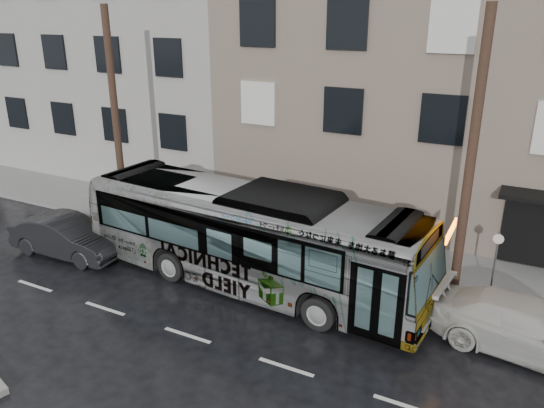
{
  "coord_description": "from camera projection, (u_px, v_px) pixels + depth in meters",
  "views": [
    {
      "loc": [
        8.23,
        -13.07,
        8.94
      ],
      "look_at": [
        0.2,
        2.5,
        2.49
      ],
      "focal_mm": 35.0,
      "sensor_mm": 36.0,
      "label": 1
    }
  ],
  "objects": [
    {
      "name": "bus",
      "position": [
        250.0,
        237.0,
        17.82
      ],
      "size": [
        12.75,
        3.91,
        3.5
      ],
      "primitive_type": "imported",
      "rotation": [
        0.0,
        0.0,
        1.49
      ],
      "color": "#B2B2B2",
      "rests_on": "ground"
    },
    {
      "name": "building_grey",
      "position": [
        106.0,
        25.0,
        34.36
      ],
      "size": [
        26.0,
        15.0,
        16.0
      ],
      "primitive_type": "cube",
      "color": "#A4A19B",
      "rests_on": "ground"
    },
    {
      "name": "utility_pole_rear",
      "position": [
        116.0,
        120.0,
        21.91
      ],
      "size": [
        0.3,
        0.3,
        9.0
      ],
      "primitive_type": "cylinder",
      "color": "#462E23",
      "rests_on": "sidewalk"
    },
    {
      "name": "utility_pole_front",
      "position": [
        471.0,
        161.0,
        15.88
      ],
      "size": [
        0.3,
        0.3,
        9.0
      ],
      "primitive_type": "cylinder",
      "color": "#462E23",
      "rests_on": "sidewalk"
    },
    {
      "name": "sidewalk",
      "position": [
        295.0,
        241.0,
        21.6
      ],
      "size": [
        90.0,
        3.6,
        0.15
      ],
      "primitive_type": "cube",
      "color": "gray",
      "rests_on": "ground"
    },
    {
      "name": "sign_post",
      "position": [
        494.0,
        268.0,
        16.55
      ],
      "size": [
        0.06,
        0.06,
        2.4
      ],
      "primitive_type": "cylinder",
      "color": "slate",
      "rests_on": "sidewalk"
    },
    {
      "name": "white_sedan",
      "position": [
        528.0,
        328.0,
        14.46
      ],
      "size": [
        5.42,
        2.7,
        1.51
      ],
      "primitive_type": "imported",
      "rotation": [
        0.0,
        0.0,
        1.46
      ],
      "color": "beige",
      "rests_on": "ground"
    },
    {
      "name": "building_taupe",
      "position": [
        468.0,
        90.0,
        24.07
      ],
      "size": [
        20.0,
        12.0,
        11.0
      ],
      "primitive_type": "cube",
      "color": "#79695D",
      "rests_on": "ground"
    },
    {
      "name": "ground",
      "position": [
        232.0,
        297.0,
        17.54
      ],
      "size": [
        120.0,
        120.0,
        0.0
      ],
      "primitive_type": "plane",
      "color": "black",
      "rests_on": "ground"
    },
    {
      "name": "dark_sedan",
      "position": [
        67.0,
        237.0,
        20.26
      ],
      "size": [
        4.7,
        1.77,
        1.53
      ],
      "primitive_type": "imported",
      "rotation": [
        0.0,
        0.0,
        1.6
      ],
      "color": "black",
      "rests_on": "ground"
    }
  ]
}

